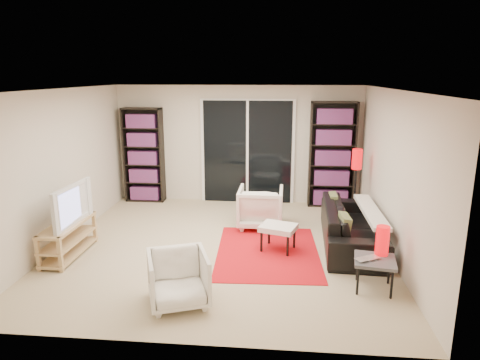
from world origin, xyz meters
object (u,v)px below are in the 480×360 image
object	(u,v)px
tv_stand	(69,238)
side_table	(375,262)
ottoman	(278,229)
sofa	(352,225)
floor_lamp	(356,167)
armchair_front	(178,279)
armchair_back	(261,207)
bookshelf_left	(144,155)
bookshelf_right	(332,155)

from	to	relation	value
tv_stand	side_table	world-z (taller)	tv_stand
ottoman	sofa	bearing A→B (deg)	15.96
sofa	floor_lamp	size ratio (longest dim) A/B	1.63
armchair_front	floor_lamp	distance (m)	4.09
floor_lamp	side_table	bearing A→B (deg)	-93.64
tv_stand	floor_lamp	world-z (taller)	floor_lamp
tv_stand	ottoman	world-z (taller)	tv_stand
ottoman	floor_lamp	distance (m)	2.12
armchair_back	ottoman	xyz separation A→B (m)	(0.32, -1.02, -0.01)
bookshelf_left	armchair_front	size ratio (longest dim) A/B	2.84
armchair_back	ottoman	bearing A→B (deg)	108.30
sofa	ottoman	world-z (taller)	sofa
side_table	ottoman	bearing A→B (deg)	137.27
tv_stand	bookshelf_left	bearing A→B (deg)	84.88
bookshelf_right	floor_lamp	xyz separation A→B (m)	(0.33, -0.91, -0.04)
bookshelf_left	sofa	world-z (taller)	bookshelf_left
bookshelf_right	ottoman	bearing A→B (deg)	-113.44
bookshelf_left	bookshelf_right	size ratio (longest dim) A/B	0.93
armchair_back	floor_lamp	bearing A→B (deg)	-163.57
sofa	ottoman	distance (m)	1.19
armchair_back	floor_lamp	size ratio (longest dim) A/B	0.59
ottoman	floor_lamp	size ratio (longest dim) A/B	0.47
tv_stand	armchair_back	size ratio (longest dim) A/B	1.50
side_table	floor_lamp	bearing A→B (deg)	86.36
ottoman	armchair_back	bearing A→B (deg)	107.30
bookshelf_left	bookshelf_right	bearing A→B (deg)	-0.00
bookshelf_left	side_table	size ratio (longest dim) A/B	3.48
armchair_front	ottoman	bearing A→B (deg)	35.50
bookshelf_right	tv_stand	world-z (taller)	bookshelf_right
armchair_back	ottoman	world-z (taller)	armchair_back
bookshelf_right	sofa	xyz separation A→B (m)	(0.11, -2.06, -0.73)
ottoman	bookshelf_right	bearing A→B (deg)	66.56
tv_stand	ottoman	size ratio (longest dim) A/B	1.89
bookshelf_left	armchair_front	xyz separation A→B (m)	(1.67, -4.07, -0.66)
tv_stand	sofa	xyz separation A→B (m)	(4.21, 0.81, 0.05)
tv_stand	sofa	bearing A→B (deg)	10.86
bookshelf_left	tv_stand	size ratio (longest dim) A/B	1.67
floor_lamp	bookshelf_right	bearing A→B (deg)	109.67
bookshelf_right	side_table	size ratio (longest dim) A/B	3.75
armchair_front	floor_lamp	xyz separation A→B (m)	(2.50, 3.15, 0.70)
sofa	ottoman	bearing A→B (deg)	108.78
bookshelf_right	armchair_front	size ratio (longest dim) A/B	3.06
ottoman	floor_lamp	xyz separation A→B (m)	(1.36, 1.48, 0.67)
armchair_front	bookshelf_left	bearing A→B (deg)	92.11
side_table	floor_lamp	distance (m)	2.67
sofa	armchair_back	distance (m)	1.61
armchair_back	armchair_front	size ratio (longest dim) A/B	1.14
ottoman	floor_lamp	world-z (taller)	floor_lamp
bookshelf_right	tv_stand	distance (m)	5.07
ottoman	side_table	size ratio (longest dim) A/B	1.11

